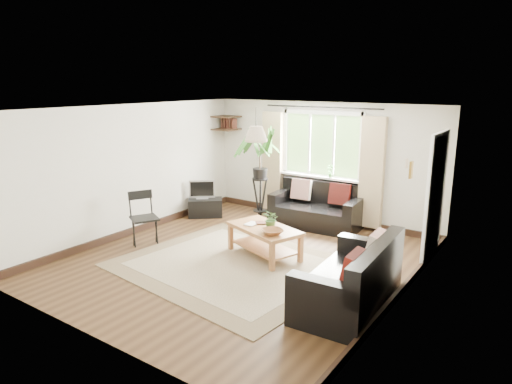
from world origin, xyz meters
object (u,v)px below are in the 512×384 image
Objects in this scene: coffee_table at (264,242)px; tv_stand at (205,208)px; sofa_right at (349,275)px; folding_chair at (145,219)px; sofa_back at (316,206)px; palm_stand at (260,175)px.

coffee_table is 1.75× the size of tv_stand.
folding_chair is (-3.81, 0.05, 0.05)m from sofa_right.
tv_stand is at bearing -118.49° from sofa_right.
tv_stand is at bearing 35.72° from folding_chair.
sofa_back is at bearing 91.12° from coffee_table.
coffee_table is at bearing -66.95° from tv_stand.
palm_stand reaches higher than coffee_table.
sofa_back is 3.26m from sofa_right.
palm_stand is 2.07× the size of folding_chair.
sofa_back is 2.36m from tv_stand.
sofa_right is at bearing -23.55° from coffee_table.
palm_stand is (-1.15, 1.58, 0.71)m from coffee_table.
sofa_back reaches higher than tv_stand.
folding_chair reaches higher than coffee_table.
folding_chair is (-0.85, -2.31, -0.50)m from palm_stand.
palm_stand is at bearing 7.40° from folding_chair.
coffee_table is 0.64× the size of palm_stand.
palm_stand reaches higher than tv_stand.
sofa_back is at bearing -21.85° from tv_stand.
folding_chair reaches higher than sofa_right.
palm_stand is at bearing 126.15° from coffee_table.
coffee_table is 2.15m from folding_chair.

